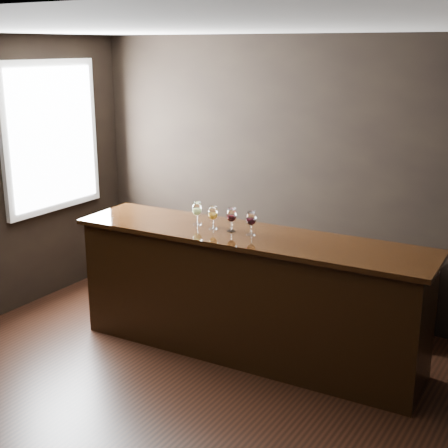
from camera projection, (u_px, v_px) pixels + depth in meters
The scene contains 9 objects.
ground at pixel (175, 402), 4.89m from camera, with size 5.00×5.00×0.00m, color black.
room_shell at pixel (153, 169), 4.60m from camera, with size 5.02×4.52×2.81m.
bar_counter at pixel (248, 297), 5.53m from camera, with size 3.10×0.67×1.09m, color black.
bar_top at pixel (248, 236), 5.37m from camera, with size 3.20×0.74×0.04m, color black.
back_bar_shelf at pixel (317, 282), 6.28m from camera, with size 2.16×0.40×0.78m, color black.
glass_white at pixel (197, 209), 5.61m from camera, with size 0.09×0.09×0.21m.
glass_amber at pixel (213, 214), 5.48m from camera, with size 0.09×0.09×0.20m.
glass_red_a at pixel (231, 216), 5.40m from camera, with size 0.09×0.09×0.21m.
glass_red_b at pixel (251, 219), 5.30m from camera, with size 0.09×0.09×0.21m.
Camera 1 is at (2.61, -3.45, 2.69)m, focal length 50.00 mm.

